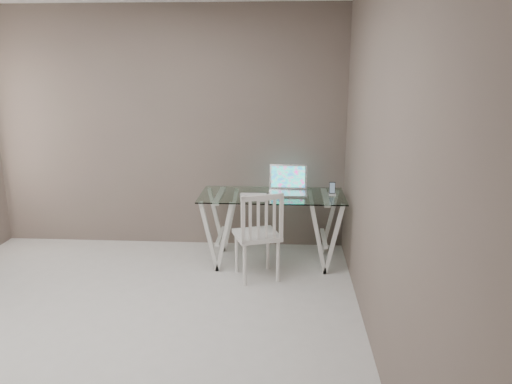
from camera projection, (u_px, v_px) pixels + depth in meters
The scene contains 7 objects.
room at pixel (80, 117), 3.39m from camera, with size 4.50×4.52×2.71m.
desk at pixel (272, 228), 5.27m from camera, with size 1.50×0.70×0.75m.
chair at pixel (259, 232), 4.80m from camera, with size 0.52×0.52×0.90m.
laptop at pixel (288, 186), 5.27m from camera, with size 0.40×0.37×0.27m.
keyboard at pixel (253, 195), 5.17m from camera, with size 0.29×0.12×0.01m, color silver.
mouse at pixel (263, 200), 4.90m from camera, with size 0.12×0.07×0.04m, color white.
phone_dock at pixel (332, 192), 5.16m from camera, with size 0.07×0.07×0.14m.
Camera 1 is at (1.35, -3.30, 2.07)m, focal length 35.00 mm.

